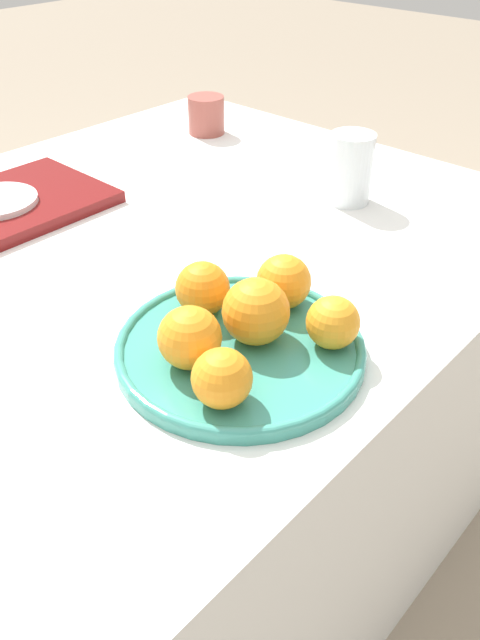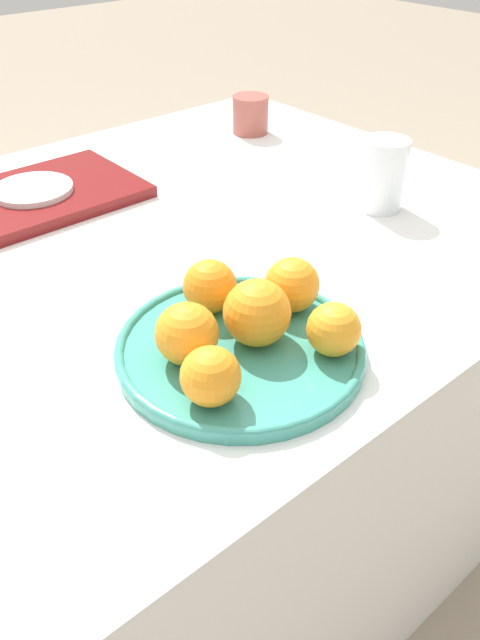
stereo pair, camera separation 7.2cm
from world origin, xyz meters
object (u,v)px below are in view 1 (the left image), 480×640
at_px(orange_4, 222,378).
at_px(orange_5, 284,282).
at_px(orange_0, 256,311).
at_px(orange_2, 333,322).
at_px(cup_1, 206,115).
at_px(water_glass, 350,169).
at_px(fruit_platter, 240,347).
at_px(orange_1, 203,289).
at_px(orange_3, 190,338).

distance_m(orange_4, orange_5, 0.20).
xyz_separation_m(orange_0, orange_2, (0.05, -0.07, -0.01)).
bearing_deg(cup_1, orange_0, -130.74).
bearing_deg(water_glass, orange_0, -159.74).
distance_m(fruit_platter, orange_1, 0.09).
distance_m(orange_0, orange_5, 0.08).
bearing_deg(orange_1, orange_3, -142.66).
xyz_separation_m(orange_1, orange_4, (-0.10, -0.13, -0.00)).
xyz_separation_m(orange_4, cup_1, (0.61, 0.63, -0.01)).
bearing_deg(orange_2, orange_3, 144.49).
bearing_deg(orange_5, water_glass, 21.28).
height_order(orange_2, orange_5, orange_5).
relative_size(orange_1, orange_5, 0.98).
xyz_separation_m(orange_1, water_glass, (0.42, 0.07, 0.01)).
relative_size(fruit_platter, orange_5, 4.25).
distance_m(orange_1, orange_5, 0.10).
bearing_deg(orange_0, orange_4, -156.43).
bearing_deg(water_glass, orange_2, -148.21).
distance_m(orange_3, orange_4, 0.07).
xyz_separation_m(orange_1, cup_1, (0.51, 0.50, -0.01)).
xyz_separation_m(orange_2, orange_4, (-0.16, 0.03, 0.00)).
bearing_deg(orange_1, fruit_platter, -103.74).
bearing_deg(orange_1, cup_1, 44.59).
bearing_deg(orange_2, orange_0, 125.89).
bearing_deg(orange_4, fruit_platter, 31.55).
bearing_deg(orange_3, fruit_platter, -16.52).
height_order(orange_0, orange_3, orange_0).
distance_m(orange_2, orange_3, 0.17).
height_order(fruit_platter, orange_3, orange_3).
distance_m(fruit_platter, orange_3, 0.08).
height_order(fruit_platter, orange_4, orange_4).
relative_size(orange_0, orange_4, 1.24).
bearing_deg(orange_1, orange_0, -89.26).
relative_size(fruit_platter, orange_0, 3.72).
distance_m(fruit_platter, orange_2, 0.11).
distance_m(orange_4, cup_1, 0.88).
relative_size(orange_0, water_glass, 0.67).
xyz_separation_m(orange_0, orange_1, (-0.00, 0.09, -0.01)).
relative_size(fruit_platter, orange_2, 4.71).
height_order(orange_5, cup_1, orange_5).
relative_size(orange_3, cup_1, 0.92).
height_order(fruit_platter, orange_1, orange_1).
distance_m(orange_1, orange_4, 0.17).
height_order(fruit_platter, water_glass, water_glass).
bearing_deg(orange_0, fruit_platter, 164.47).
xyz_separation_m(orange_3, cup_1, (0.59, 0.56, -0.01)).
distance_m(orange_2, water_glass, 0.43).
height_order(orange_4, water_glass, water_glass).
bearing_deg(orange_4, cup_1, 46.00).
bearing_deg(fruit_platter, orange_2, -46.86).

